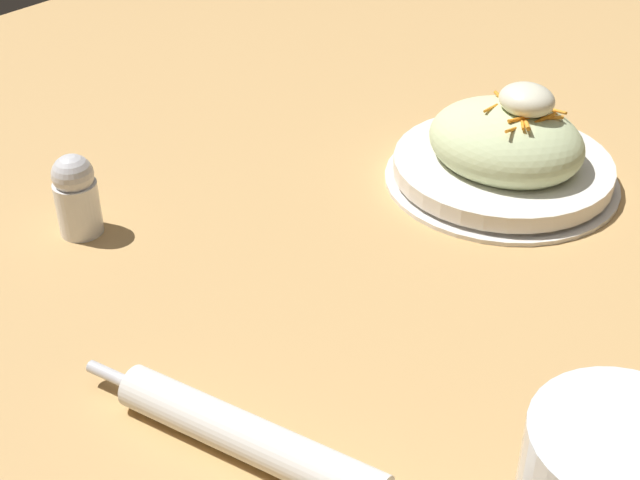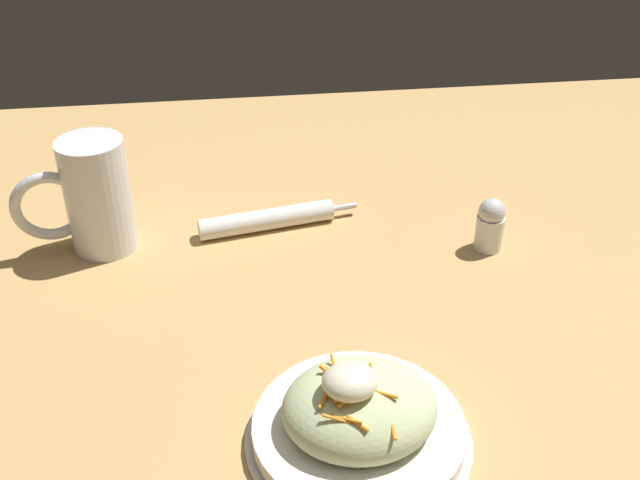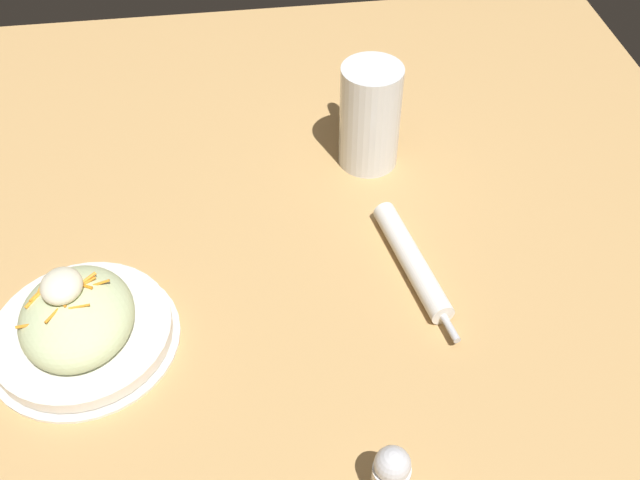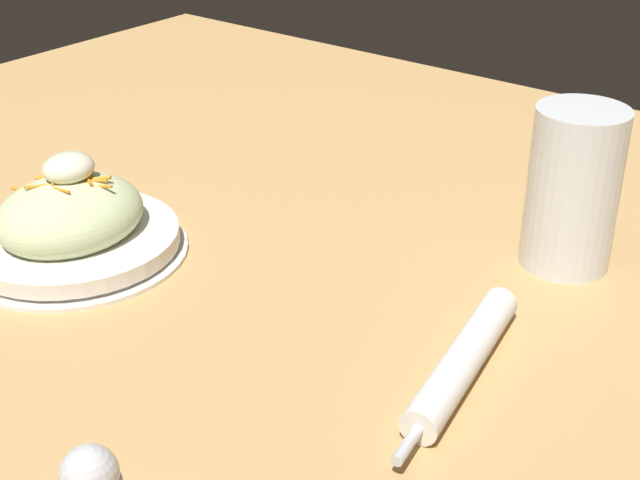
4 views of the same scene
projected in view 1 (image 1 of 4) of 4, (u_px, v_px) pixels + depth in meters
ground_plane at (411, 246)px, 0.74m from camera, size 1.43×1.43×0.00m
salad_plate at (506, 154)px, 0.81m from camera, size 0.21×0.21×0.10m
napkin_roll at (247, 437)px, 0.55m from camera, size 0.22×0.06×0.03m
salt_shaker at (76, 195)px, 0.74m from camera, size 0.04×0.04×0.07m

